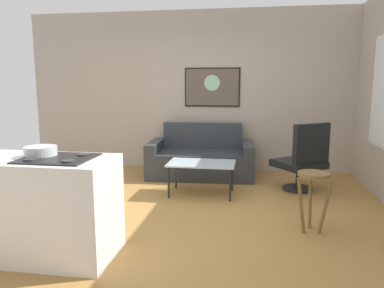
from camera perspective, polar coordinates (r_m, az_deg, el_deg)
ground at (r=4.48m, az=-2.67°, el=-11.01°), size 6.40×6.40×0.04m
back_wall at (r=6.59m, az=1.62°, el=8.20°), size 6.40×0.05×2.80m
couch at (r=6.15m, az=1.42°, el=-2.40°), size 1.77×0.99×0.86m
coffee_table at (r=5.09m, az=1.49°, el=-3.34°), size 0.92×0.58×0.46m
armchair at (r=5.45m, az=16.92°, el=-2.28°), size 0.84×0.84×1.00m
bar_stool at (r=4.01m, az=18.33°, el=-6.20°), size 0.37×0.37×0.64m
kitchen_counter at (r=3.62m, az=-23.41°, el=-8.94°), size 1.46×0.66×0.92m
mixing_bowl at (r=3.53m, az=-22.50°, el=-1.12°), size 0.28×0.28×0.09m
wall_painting at (r=6.52m, az=3.15°, el=8.82°), size 0.97×0.03×0.68m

